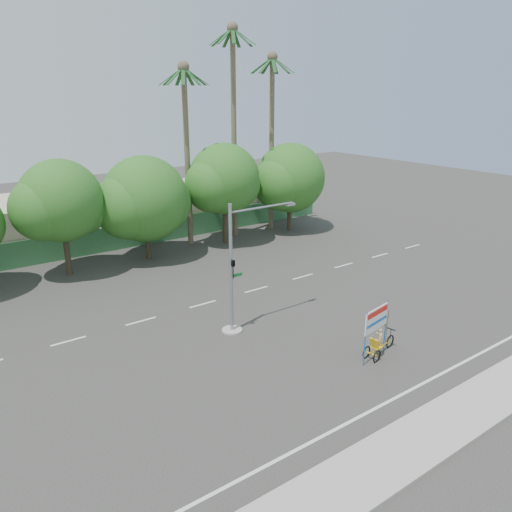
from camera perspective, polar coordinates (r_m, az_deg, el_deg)
ground at (r=25.79m, az=6.96°, el=-10.30°), size 120.00×120.00×0.00m
sidewalk_near at (r=21.78m, az=21.05°, el=-17.32°), size 50.00×2.40×0.12m
fence at (r=42.52m, az=-12.94°, el=2.51°), size 38.00×0.08×2.00m
building_right at (r=49.66m, az=-6.58°, el=6.09°), size 14.00×8.00×3.60m
tree_left at (r=36.18m, az=-21.46°, el=5.56°), size 6.66×5.60×8.07m
tree_center at (r=38.17m, az=-12.66°, el=6.10°), size 7.62×6.40×7.85m
tree_right at (r=41.21m, az=-3.71°, el=8.50°), size 6.90×5.80×8.36m
tree_far_right at (r=45.37m, az=3.88°, el=8.65°), size 7.38×6.20×7.94m
palm_tall at (r=43.00m, az=-2.57°, el=15.94°), size 3.73×3.79×17.45m
palm_mid at (r=45.38m, az=1.81°, el=14.74°), size 3.73×3.79×15.45m
palm_short at (r=40.81m, az=-7.97°, el=13.40°), size 3.73×3.79×14.45m
traffic_signal at (r=26.16m, az=-2.27°, el=-2.69°), size 4.72×1.10×7.00m
trike_billboard at (r=25.01m, az=13.79°, el=-8.79°), size 2.81×0.92×2.80m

